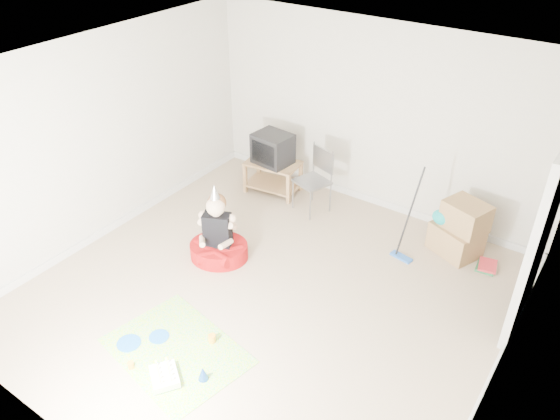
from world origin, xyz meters
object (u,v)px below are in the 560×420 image
Objects in this scene: tv_stand at (273,174)px; crt_tv at (273,149)px; folding_chair at (312,182)px; birthday_cake at (165,377)px; seated_woman at (218,242)px; cardboard_boxes at (459,229)px.

crt_tv reaches higher than tv_stand.
folding_chair reaches higher than birthday_cake.
folding_chair is (0.75, -0.12, -0.25)m from crt_tv.
crt_tv is 1.30× the size of birthday_cake.
tv_stand is 0.89× the size of folding_chair.
tv_stand is 1.77m from seated_woman.
crt_tv is at bearing 116.57° from tv_stand.
tv_stand reaches higher than birthday_cake.
crt_tv is 3.78m from birthday_cake.
birthday_cake is at bearing -113.74° from cardboard_boxes.
crt_tv is 0.70× the size of cardboard_boxes.
folding_chair is 1.28× the size of cardboard_boxes.
folding_chair is at bearing 97.81° from birthday_cake.
birthday_cake is at bearing -82.19° from folding_chair.
cardboard_boxes is 2.99m from seated_woman.
tv_stand is 3.72m from birthday_cake.
seated_woman is at bearing -71.44° from crt_tv.
tv_stand is 0.78m from folding_chair.
seated_woman is 2.64× the size of birthday_cake.
seated_woman is (0.39, -1.73, -0.06)m from tv_stand.
cardboard_boxes is at bearing 1.36° from tv_stand.
tv_stand is at bearing -57.73° from crt_tv.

